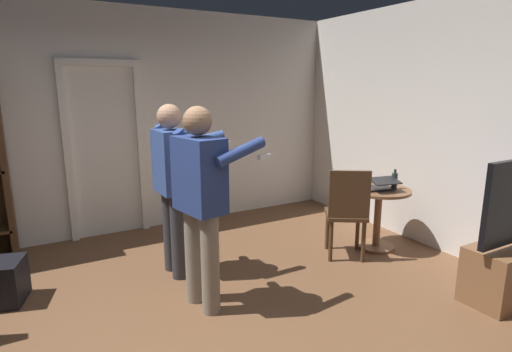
# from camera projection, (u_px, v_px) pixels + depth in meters

# --- Properties ---
(ground_plane) EXTENTS (6.89, 6.89, 0.00)m
(ground_plane) POSITION_uv_depth(u_px,v_px,m) (183.00, 345.00, 2.96)
(ground_plane) COLOR brown
(wall_back) EXTENTS (6.51, 0.12, 2.77)m
(wall_back) POSITION_uv_depth(u_px,v_px,m) (104.00, 123.00, 4.95)
(wall_back) COLOR silver
(wall_back) RESTS_ON ground_plane
(wall_right) EXTENTS (0.12, 5.50, 2.77)m
(wall_right) POSITION_uv_depth(u_px,v_px,m) (476.00, 131.00, 4.19)
(wall_right) COLOR silver
(wall_right) RESTS_ON ground_plane
(doorway_frame) EXTENTS (0.93, 0.08, 2.13)m
(doorway_frame) POSITION_uv_depth(u_px,v_px,m) (104.00, 137.00, 4.91)
(doorway_frame) COLOR white
(doorway_frame) RESTS_ON ground_plane
(side_table) EXTENTS (0.70, 0.70, 0.70)m
(side_table) POSITION_uv_depth(u_px,v_px,m) (378.00, 208.00, 4.63)
(side_table) COLOR brown
(side_table) RESTS_ON ground_plane
(laptop) EXTENTS (0.38, 0.38, 0.15)m
(laptop) POSITION_uv_depth(u_px,v_px,m) (380.00, 186.00, 4.52)
(laptop) COLOR black
(laptop) RESTS_ON side_table
(bottle_on_table) EXTENTS (0.06, 0.06, 0.23)m
(bottle_on_table) POSITION_uv_depth(u_px,v_px,m) (394.00, 181.00, 4.56)
(bottle_on_table) COLOR #29342F
(bottle_on_table) RESTS_ON side_table
(wooden_chair) EXTENTS (0.58, 0.58, 0.99)m
(wooden_chair) POSITION_uv_depth(u_px,v_px,m) (347.00, 210.00, 4.33)
(wooden_chair) COLOR #4C331E
(wooden_chair) RESTS_ON ground_plane
(person_blue_shirt) EXTENTS (0.73, 0.62, 1.69)m
(person_blue_shirt) POSITION_uv_depth(u_px,v_px,m) (201.00, 195.00, 3.28)
(person_blue_shirt) COLOR gray
(person_blue_shirt) RESTS_ON ground_plane
(person_striped_shirt) EXTENTS (0.65, 0.54, 1.67)m
(person_striped_shirt) POSITION_uv_depth(u_px,v_px,m) (173.00, 180.00, 3.90)
(person_striped_shirt) COLOR #333338
(person_striped_shirt) RESTS_ON ground_plane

